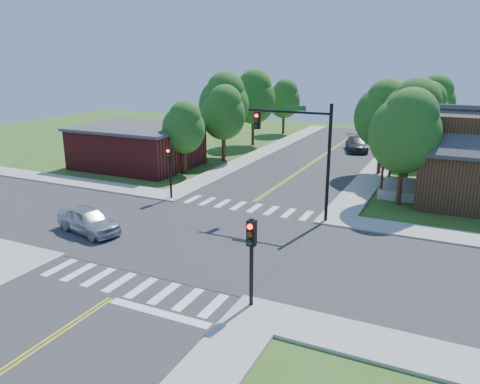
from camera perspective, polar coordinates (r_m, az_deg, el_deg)
The scene contains 25 objects.
ground at distance 26.31m, azimuth -4.86°, elevation -5.68°, with size 100.00×100.00×0.00m, color #385B1C.
road_ns at distance 26.31m, azimuth -4.86°, elevation -5.64°, with size 10.00×90.00×0.04m, color #2D2D30.
road_ew at distance 26.30m, azimuth -4.86°, elevation -5.63°, with size 90.00×10.00×0.04m, color #2D2D30.
intersection_patch at distance 26.31m, azimuth -4.86°, elevation -5.68°, with size 10.20×10.20×0.06m, color #2D2D30.
sidewalk_nw at distance 47.43m, azimuth -11.90°, elevation 4.02°, with size 40.00×40.00×0.14m.
crosswalk_north at distance 31.48m, azimuth 0.79°, elevation -1.82°, with size 8.85×2.00×0.01m.
crosswalk_south at distance 21.65m, azimuth -13.24°, elevation -10.97°, with size 8.85×2.00×0.01m.
centerline at distance 26.30m, azimuth -4.86°, elevation -5.59°, with size 0.30×90.00×0.01m.
stop_bar at distance 19.35m, azimuth -9.86°, elevation -14.41°, with size 4.60×0.45×0.09m, color white.
signal_mast_ne at distance 28.39m, azimuth 7.55°, elevation 6.06°, with size 5.30×0.42×7.20m.
signal_pole_se at distance 18.30m, azimuth 1.38°, elevation -6.69°, with size 0.34×0.42×3.80m.
signal_pole_nw at distance 32.92m, azimuth -8.57°, elevation 3.52°, with size 0.34×0.42×3.80m.
building_nw at distance 44.08m, azimuth -12.38°, elevation 5.49°, with size 10.40×8.40×3.73m.
tree_e_a at distance 32.72m, azimuth 19.62°, elevation 7.22°, with size 4.67×4.44×7.94m.
tree_e_b at distance 38.94m, azimuth 20.33°, elevation 8.82°, with size 4.89×4.65×8.32m.
tree_e_c at distance 47.76m, azimuth 21.56°, elevation 9.37°, with size 4.52×4.29×7.68m.
tree_e_d at distance 56.35m, azimuth 22.57°, elevation 10.37°, with size 4.72×4.48×8.02m.
tree_w_a at distance 40.07m, azimuth -6.85°, elevation 7.97°, with size 3.71×3.52×6.31m.
tree_w_b at distance 46.52m, azimuth -1.92°, elevation 10.97°, with size 4.99×4.74×8.48m.
tree_w_c at distance 53.27m, azimuth 1.67°, elevation 11.69°, with size 5.03×4.78×8.56m.
tree_w_d at distance 61.87m, azimuth 5.44°, elevation 11.38°, with size 4.20×3.99×7.14m.
tree_house at distance 40.99m, azimuth 17.19°, elevation 9.23°, with size 4.77×4.53×8.12m.
tree_bldg at distance 44.85m, azimuth -2.02°, elevation 9.80°, with size 4.31×4.10×7.33m.
car_silver at distance 28.15m, azimuth -17.98°, elevation -3.34°, with size 4.67×2.76×1.49m, color silver.
car_dgrey at distance 51.83m, azimuth 14.04°, elevation 5.67°, with size 3.51×5.58×1.51m, color #313337.
Camera 1 is at (12.41, -21.05, 9.77)m, focal length 35.00 mm.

